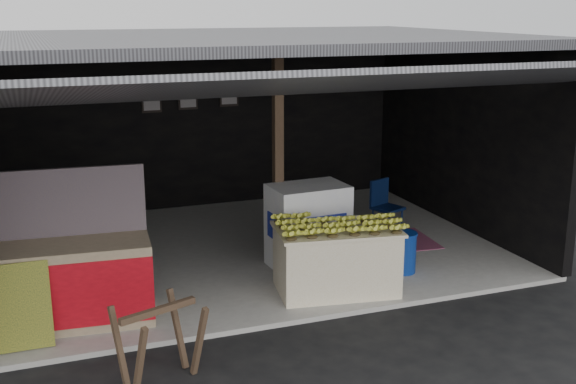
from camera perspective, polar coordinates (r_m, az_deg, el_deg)
name	(u,v)px	position (r m, az deg, el deg)	size (l,w,h in m)	color
ground	(311,323)	(8.09, 1.83, -10.27)	(80.00, 80.00, 0.00)	black
concrete_slab	(244,250)	(10.27, -3.48, -4.59)	(7.00, 5.00, 0.06)	gray
shophouse	(235,101)	(10.08, -4.19, 7.15)	(7.40, 7.29, 3.02)	black
banana_table	(336,259)	(8.65, 3.83, -5.32)	(1.56, 1.10, 0.79)	white
banana_pile	(337,221)	(8.50, 3.89, -2.32)	(1.33, 0.80, 0.16)	yellow
white_crate	(308,226)	(9.42, 1.59, -2.69)	(1.02, 0.73, 1.09)	white
neighbor_stall	(75,279)	(8.09, -16.49, -6.63)	(1.66, 0.85, 1.65)	#998466
green_signboard	(21,307)	(7.71, -20.37, -8.50)	(0.59, 0.04, 0.88)	black
sawhorse	(159,336)	(6.80, -10.14, -11.12)	(0.86, 0.85, 0.75)	#4A3425
water_barrel	(403,253)	(9.39, 9.05, -4.80)	(0.34, 0.34, 0.50)	navy
plastic_chair	(384,202)	(10.86, 7.57, -0.81)	(0.50, 0.50, 0.82)	#0A1638
magenta_rug	(382,242)	(10.56, 7.41, -3.94)	(1.50, 1.00, 0.01)	#7D1B4A
picture_frames	(190,97)	(12.06, -7.76, 7.47)	(1.62, 0.04, 0.46)	black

